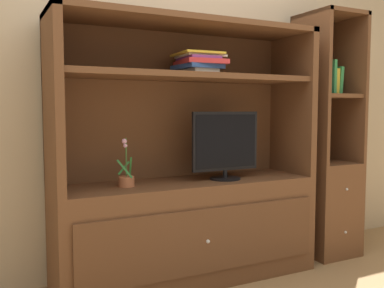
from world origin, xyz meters
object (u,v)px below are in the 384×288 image
at_px(potted_plant, 126,178).
at_px(bookshelf_tall, 325,174).
at_px(upright_book_row, 325,79).
at_px(magazine_stack, 199,63).
at_px(tv_monitor, 225,145).
at_px(media_console, 188,201).

relative_size(potted_plant, bookshelf_tall, 0.16).
bearing_deg(upright_book_row, magazine_stack, -179.97).
bearing_deg(tv_monitor, upright_book_row, 3.23).
height_order(media_console, upright_book_row, media_console).
distance_m(magazine_stack, upright_book_row, 1.10).
bearing_deg(media_console, potted_plant, -177.84).
bearing_deg(upright_book_row, tv_monitor, -176.77).
xyz_separation_m(magazine_stack, upright_book_row, (1.10, 0.00, -0.07)).
relative_size(media_console, magazine_stack, 5.15).
xyz_separation_m(tv_monitor, upright_book_row, (0.92, 0.05, 0.47)).
xyz_separation_m(potted_plant, magazine_stack, (0.51, 0.01, 0.72)).
bearing_deg(media_console, tv_monitor, -13.25).
distance_m(tv_monitor, potted_plant, 0.71).
bearing_deg(bookshelf_tall, magazine_stack, -179.53).
bearing_deg(potted_plant, magazine_stack, 0.97).
distance_m(potted_plant, magazine_stack, 0.88).
bearing_deg(bookshelf_tall, upright_book_row, -166.06).
height_order(potted_plant, upright_book_row, upright_book_row).
bearing_deg(media_console, bookshelf_tall, 0.08).
bearing_deg(media_console, upright_book_row, -0.35).
relative_size(tv_monitor, bookshelf_tall, 0.26).
relative_size(tv_monitor, magazine_stack, 1.45).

